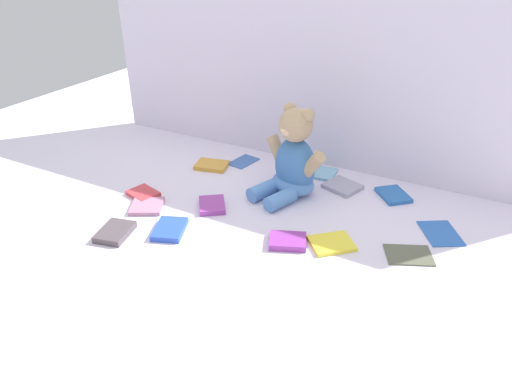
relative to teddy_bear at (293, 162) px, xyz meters
name	(u,v)px	position (x,y,z in m)	size (l,w,h in m)	color
ground_plane	(267,205)	(-0.04, -0.11, -0.11)	(3.20, 3.20, 0.00)	silver
backdrop_drape	(316,78)	(-0.04, 0.27, 0.21)	(1.73, 0.03, 0.64)	silver
teddy_bear	(293,162)	(0.00, 0.00, 0.00)	(0.25, 0.25, 0.30)	#3F72B2
book_case_0	(212,205)	(-0.18, -0.21, -0.10)	(0.08, 0.10, 0.02)	purple
book_case_1	(115,232)	(-0.35, -0.47, -0.10)	(0.08, 0.11, 0.02)	#4E444A
book_case_2	(342,186)	(0.14, 0.11, -0.10)	(0.10, 0.11, 0.01)	#9B98AC
book_case_3	(288,241)	(0.11, -0.28, -0.10)	(0.08, 0.10, 0.02)	purple
book_case_4	(170,229)	(-0.22, -0.38, -0.10)	(0.08, 0.11, 0.02)	blue
book_case_5	(332,243)	(0.22, -0.23, -0.11)	(0.09, 0.12, 0.01)	yellow
book_case_6	(393,195)	(0.31, 0.13, -0.11)	(0.08, 0.11, 0.01)	#2562AD
book_case_7	(243,161)	(-0.26, 0.13, -0.11)	(0.07, 0.11, 0.01)	#3B63A9
book_case_8	(409,254)	(0.42, -0.18, -0.11)	(0.09, 0.12, 0.01)	#535641
book_case_9	(441,233)	(0.48, -0.03, -0.11)	(0.10, 0.13, 0.01)	#285EB2
book_case_10	(147,206)	(-0.37, -0.31, -0.11)	(0.10, 0.10, 0.01)	#AC728F
book_case_11	(321,173)	(0.04, 0.17, -0.11)	(0.10, 0.10, 0.01)	#80BDDA
book_case_12	(143,194)	(-0.43, -0.25, -0.10)	(0.08, 0.10, 0.01)	#C53840
book_case_13	(212,165)	(-0.34, 0.04, -0.10)	(0.09, 0.12, 0.02)	gold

